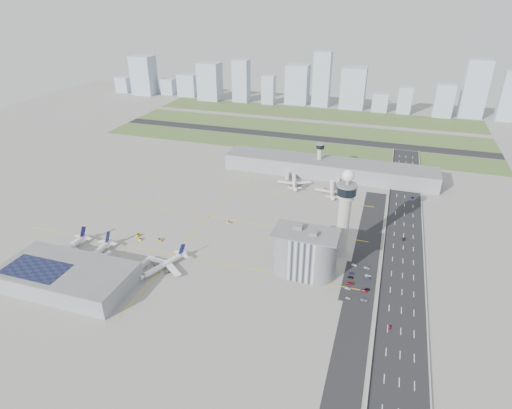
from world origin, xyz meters
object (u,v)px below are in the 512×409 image
(tug_5, at_px, (325,189))
(car_lot_5, at_px, (354,265))
(airplane_near_b, at_px, (92,253))
(car_hw_4, at_px, (398,171))
(airplane_far_a, at_px, (294,179))
(car_lot_7, at_px, (365,291))
(jet_bridge_near_1, at_px, (95,265))
(car_lot_1, at_px, (348,288))
(tug_2, at_px, (159,240))
(control_tower, at_px, (345,210))
(jet_bridge_near_0, at_px, (59,257))
(car_lot_0, at_px, (348,298))
(tug_3, at_px, (229,222))
(car_lot_8, at_px, (367,289))
(airplane_near_c, at_px, (163,262))
(airplane_near_a, at_px, (65,247))
(car_hw_2, at_px, (412,198))
(car_hw_1, at_px, (404,239))
(jet_bridge_near_2, at_px, (134,273))
(car_lot_11, at_px, (367,268))
(car_lot_10, at_px, (368,276))
(car_lot_6, at_px, (364,300))
(airplane_far_b, at_px, (332,187))
(tug_4, at_px, (290,186))
(tug_1, at_px, (141,239))
(car_lot_4, at_px, (352,273))
(secondary_tower, at_px, (320,156))
(tug_0, at_px, (138,235))
(car_lot_9, at_px, (368,278))
(car_lot_3, at_px, (351,277))
(jet_bridge_far_0, at_px, (288,174))
(admin_building, at_px, (305,253))

(tug_5, xyz_separation_m, car_lot_5, (40.24, -116.59, -0.37))
(airplane_near_b, distance_m, car_hw_4, 306.52)
(airplane_near_b, relative_size, airplane_far_a, 1.12)
(airplane_near_b, bearing_deg, car_lot_7, 96.44)
(jet_bridge_near_1, xyz_separation_m, car_lot_1, (165.34, 29.74, -2.27))
(tug_2, height_order, car_lot_5, tug_2)
(control_tower, bearing_deg, car_hw_4, 78.36)
(jet_bridge_near_0, distance_m, car_lot_0, 197.76)
(tug_3, relative_size, car_lot_8, 0.87)
(airplane_near_c, distance_m, tug_2, 37.75)
(airplane_near_a, height_order, airplane_near_b, airplane_near_b)
(car_lot_8, height_order, car_hw_2, car_hw_2)
(car_hw_1, bearing_deg, airplane_near_c, -149.25)
(airplane_near_a, height_order, jet_bridge_near_2, airplane_near_a)
(car_lot_11, bearing_deg, jet_bridge_near_1, 111.48)
(car_lot_5, relative_size, car_lot_10, 0.86)
(control_tower, bearing_deg, car_lot_5, -47.61)
(car_lot_0, distance_m, car_lot_8, 16.26)
(car_lot_0, relative_size, car_hw_1, 0.83)
(car_lot_6, bearing_deg, airplane_far_a, 35.65)
(airplane_far_b, height_order, tug_4, airplane_far_b)
(jet_bridge_near_2, xyz_separation_m, tug_1, (-20.61, 40.86, -2.05))
(airplane_near_a, height_order, car_lot_4, airplane_near_a)
(secondary_tower, relative_size, tug_0, 9.41)
(airplane_near_c, relative_size, car_hw_4, 10.84)
(tug_1, bearing_deg, car_lot_8, -2.34)
(car_lot_1, xyz_separation_m, car_lot_11, (9.66, 26.25, 0.02))
(airplane_near_c, distance_m, car_lot_9, 136.12)
(airplane_far_b, xyz_separation_m, car_lot_3, (32.16, -127.11, -4.77))
(airplane_far_a, relative_size, car_lot_0, 11.77)
(airplane_near_c, distance_m, airplane_far_b, 180.07)
(airplane_near_a, xyz_separation_m, car_hw_2, (235.42, 171.79, -5.40))
(airplane_near_a, xyz_separation_m, tug_5, (157.00, 165.10, -5.04))
(car_lot_11, height_order, car_hw_1, car_hw_1)
(car_lot_1, distance_m, car_lot_10, 20.82)
(tug_2, bearing_deg, car_lot_6, -33.78)
(jet_bridge_far_0, bearing_deg, admin_building, 7.99)
(tug_1, bearing_deg, jet_bridge_near_0, -133.48)
(airplane_near_a, xyz_separation_m, car_lot_3, (196.53, 34.03, -5.44))
(airplane_near_c, distance_m, car_hw_1, 178.25)
(jet_bridge_near_1, height_order, car_lot_7, jet_bridge_near_1)
(tug_3, height_order, car_lot_7, tug_3)
(tug_2, xyz_separation_m, car_lot_3, (142.09, -2.19, -0.46))
(car_lot_4, relative_size, car_hw_2, 0.75)
(airplane_near_a, bearing_deg, tug_4, 145.47)
(car_lot_5, bearing_deg, tug_0, 88.27)
(tug_0, distance_m, car_lot_11, 170.84)
(airplane_near_b, height_order, car_lot_8, airplane_near_b)
(tug_5, relative_size, car_lot_1, 0.93)
(car_lot_5, height_order, car_hw_1, car_hw_1)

